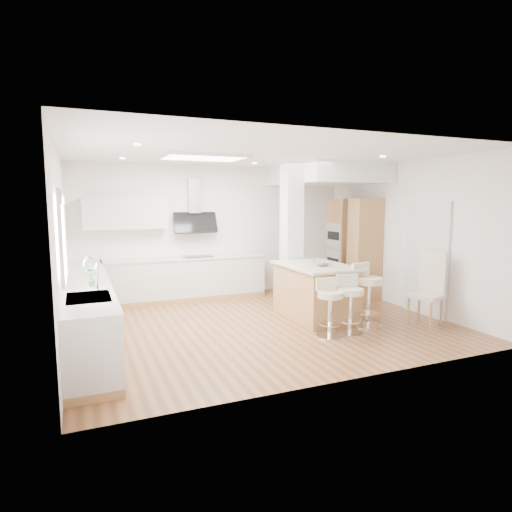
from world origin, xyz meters
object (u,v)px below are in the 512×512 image
peninsula (316,291)px  bar_stool_b (350,301)px  bar_stool_a (330,305)px  dining_chair (429,286)px  bar_stool_c (367,291)px

peninsula → bar_stool_b: (0.01, -1.01, 0.03)m
peninsula → bar_stool_a: peninsula is taller
peninsula → bar_stool_b: peninsula is taller
bar_stool_a → dining_chair: size_ratio=0.72×
peninsula → bar_stool_a: bearing=-109.6°
bar_stool_c → bar_stool_b: bearing=-170.7°
peninsula → bar_stool_b: bearing=-89.6°
bar_stool_a → peninsula: bearing=79.1°
bar_stool_a → bar_stool_b: bearing=10.0°
bar_stool_a → bar_stool_c: (0.86, 0.23, 0.09)m
bar_stool_c → bar_stool_a: bearing=-179.9°
dining_chair → bar_stool_a: bearing=157.2°
bar_stool_c → dining_chair: dining_chair is taller
peninsula → bar_stool_a: (-0.36, -1.02, 0.02)m
bar_stool_b → bar_stool_c: bearing=36.0°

